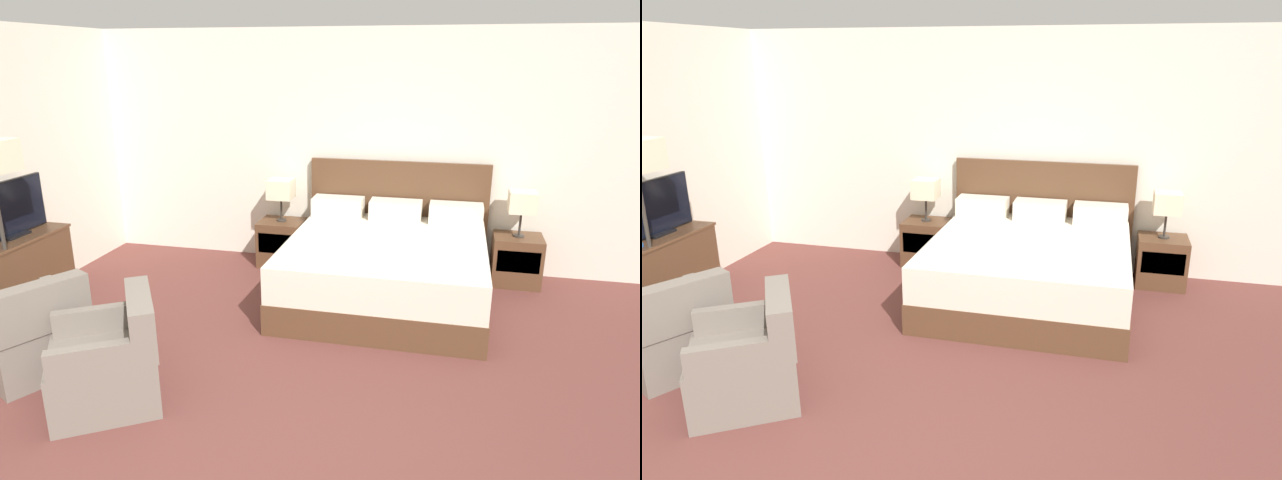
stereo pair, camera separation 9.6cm
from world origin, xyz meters
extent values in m
plane|color=brown|center=(0.00, 0.00, 0.00)|extent=(10.51, 10.51, 0.00)
cube|color=silver|center=(0.00, 3.53, 1.28)|extent=(7.19, 0.06, 2.57)
cube|color=brown|center=(0.44, 2.45, 0.14)|extent=(1.86, 1.93, 0.28)
cube|color=beige|center=(0.44, 2.45, 0.45)|extent=(1.84, 1.91, 0.33)
cube|color=brown|center=(0.44, 3.44, 0.60)|extent=(1.93, 0.05, 1.20)
cube|color=beige|center=(-0.18, 3.24, 0.71)|extent=(0.54, 0.28, 0.20)
cube|color=beige|center=(0.44, 3.24, 0.71)|extent=(0.54, 0.28, 0.20)
cube|color=beige|center=(1.07, 3.24, 0.71)|extent=(0.54, 0.28, 0.20)
cube|color=brown|center=(-0.82, 3.23, 0.26)|extent=(0.49, 0.43, 0.51)
cube|color=#3C2718|center=(-0.82, 3.02, 0.31)|extent=(0.42, 0.01, 0.22)
cube|color=brown|center=(1.71, 3.23, 0.26)|extent=(0.49, 0.43, 0.51)
cube|color=#3C2718|center=(1.71, 3.02, 0.31)|extent=(0.42, 0.01, 0.22)
cylinder|color=#332D28|center=(-0.82, 3.23, 0.52)|extent=(0.11, 0.11, 0.02)
cylinder|color=#332D28|center=(-0.82, 3.23, 0.65)|extent=(0.02, 0.02, 0.24)
cube|color=beige|center=(-0.82, 3.23, 0.88)|extent=(0.27, 0.27, 0.21)
cylinder|color=#332D28|center=(1.71, 3.23, 0.52)|extent=(0.11, 0.11, 0.02)
cylinder|color=#332D28|center=(1.71, 3.23, 0.65)|extent=(0.02, 0.02, 0.24)
cube|color=beige|center=(1.71, 3.23, 0.88)|extent=(0.27, 0.27, 0.21)
cube|color=brown|center=(-2.73, 1.33, 0.38)|extent=(0.47, 1.02, 0.76)
cube|color=brown|center=(-2.73, 1.33, 0.75)|extent=(0.48, 1.05, 0.02)
cube|color=black|center=(-2.73, 1.38, 0.77)|extent=(0.18, 0.26, 0.02)
cube|color=black|center=(-2.73, 1.38, 1.01)|extent=(0.04, 0.84, 0.48)
cube|color=black|center=(-2.71, 1.38, 1.01)|extent=(0.01, 0.82, 0.46)
cube|color=#70665B|center=(-2.00, 0.59, 0.20)|extent=(0.92, 0.92, 0.40)
cube|color=#70665B|center=(-1.76, 0.47, 0.58)|extent=(0.46, 0.68, 0.36)
cube|color=#70665B|center=(-1.86, 0.86, 0.49)|extent=(0.60, 0.37, 0.18)
cube|color=#70665B|center=(-1.20, 0.32, 0.20)|extent=(0.94, 0.94, 0.40)
cube|color=#70665B|center=(-0.97, 0.47, 0.58)|extent=(0.51, 0.66, 0.36)
cube|color=#70665B|center=(-1.04, 0.08, 0.49)|extent=(0.57, 0.42, 0.18)
cube|color=#70665B|center=(-1.36, 0.57, 0.49)|extent=(0.57, 0.42, 0.18)
cylinder|color=#332D28|center=(-2.53, 1.07, 0.01)|extent=(0.28, 0.28, 0.02)
cylinder|color=#332D28|center=(-2.53, 1.07, 0.71)|extent=(0.03, 0.03, 1.38)
camera|label=1|loc=(1.01, -2.65, 2.27)|focal=32.00mm
camera|label=2|loc=(1.10, -2.63, 2.27)|focal=32.00mm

